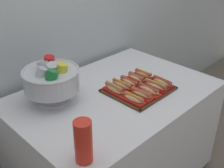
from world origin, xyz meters
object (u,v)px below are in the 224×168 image
at_px(hot_dog_4, 162,82).
at_px(punch_bowl, 51,79).
at_px(cup_stack, 83,142).
at_px(hot_dog_5, 114,89).
at_px(hot_dog_7, 130,82).
at_px(hot_dog_0, 134,99).
at_px(hot_dog_3, 156,86).
at_px(serving_tray, 139,90).
at_px(hot_dog_6, 122,85).
at_px(buffet_table, 114,136).
at_px(hot_dog_8, 137,78).
at_px(hot_dog_2, 149,90).
at_px(hot_dog_9, 143,75).
at_px(hot_dog_1, 141,94).

xyz_separation_m(hot_dog_4, punch_bowl, (-0.64, 0.37, 0.12)).
relative_size(hot_dog_4, cup_stack, 0.74).
height_order(hot_dog_5, hot_dog_7, hot_dog_5).
distance_m(hot_dog_0, punch_bowl, 0.52).
bearing_deg(hot_dog_3, hot_dog_0, -179.13).
xyz_separation_m(serving_tray, cup_stack, (-0.69, -0.25, 0.11)).
xyz_separation_m(hot_dog_0, hot_dog_6, (0.07, 0.17, 0.00)).
height_order(hot_dog_4, hot_dog_5, hot_dog_5).
relative_size(buffet_table, hot_dog_6, 7.73).
bearing_deg(hot_dog_0, hot_dog_6, 66.43).
bearing_deg(hot_dog_0, hot_dog_7, 48.60).
bearing_deg(hot_dog_8, serving_tray, -131.40).
distance_m(hot_dog_5, cup_stack, 0.63).
height_order(hot_dog_2, hot_dog_7, hot_dog_2).
distance_m(hot_dog_4, hot_dog_7, 0.22).
height_order(hot_dog_3, hot_dog_7, hot_dog_3).
bearing_deg(hot_dog_7, buffet_table, 173.70).
relative_size(hot_dog_3, hot_dog_6, 1.01).
xyz_separation_m(hot_dog_4, hot_dog_9, (-0.00, 0.16, 0.00)).
xyz_separation_m(hot_dog_0, hot_dog_7, (0.15, 0.17, -0.00)).
bearing_deg(cup_stack, hot_dog_9, 21.91).
bearing_deg(cup_stack, hot_dog_6, 28.57).
distance_m(hot_dog_3, cup_stack, 0.79).
distance_m(serving_tray, punch_bowl, 0.59).
xyz_separation_m(hot_dog_0, hot_dog_1, (0.07, 0.00, 0.00)).
distance_m(hot_dog_5, hot_dog_8, 0.23).
height_order(buffet_table, hot_dog_0, hot_dog_0).
height_order(hot_dog_9, cup_stack, cup_stack).
relative_size(serving_tray, hot_dog_3, 2.32).
relative_size(hot_dog_5, cup_stack, 0.80).
relative_size(serving_tray, hot_dog_9, 2.66).
height_order(hot_dog_4, cup_stack, cup_stack).
relative_size(hot_dog_1, hot_dog_8, 1.03).
bearing_deg(hot_dog_8, hot_dog_5, -179.13).
bearing_deg(serving_tray, hot_dog_7, 90.87).
relative_size(hot_dog_1, hot_dog_7, 1.00).
height_order(hot_dog_1, hot_dog_7, hot_dog_1).
bearing_deg(hot_dog_0, hot_dog_4, 0.87).
bearing_deg(hot_dog_2, hot_dog_1, -179.13).
distance_m(hot_dog_3, hot_dog_5, 0.28).
relative_size(serving_tray, hot_dog_2, 2.35).
relative_size(serving_tray, punch_bowl, 1.17).
distance_m(buffet_table, hot_dog_5, 0.41).
bearing_deg(hot_dog_5, hot_dog_1, -64.68).
height_order(hot_dog_7, hot_dog_8, hot_dog_8).
distance_m(hot_dog_0, hot_dog_5, 0.17).
distance_m(hot_dog_2, hot_dog_7, 0.17).
xyz_separation_m(buffet_table, serving_tray, (0.13, -0.10, 0.38)).
height_order(buffet_table, hot_dog_1, hot_dog_1).
relative_size(hot_dog_1, punch_bowl, 0.46).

